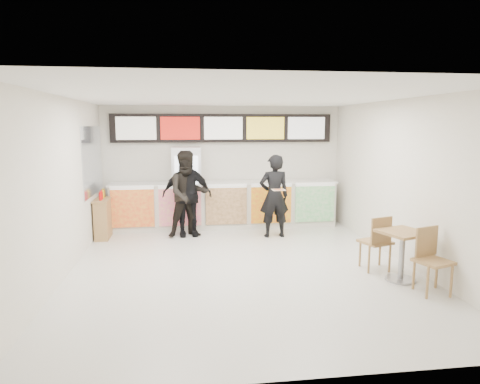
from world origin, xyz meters
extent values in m
plane|color=beige|center=(0.00, 0.00, 0.00)|extent=(7.00, 7.00, 0.00)
plane|color=white|center=(0.00, 0.00, 3.00)|extent=(7.00, 7.00, 0.00)
plane|color=silver|center=(0.00, 3.50, 1.50)|extent=(6.00, 0.00, 6.00)
plane|color=silver|center=(-3.00, 0.00, 1.50)|extent=(0.00, 7.00, 7.00)
plane|color=silver|center=(3.00, 0.00, 1.50)|extent=(0.00, 7.00, 7.00)
cube|color=silver|center=(0.00, 3.10, 0.55)|extent=(5.50, 0.70, 1.10)
cube|color=silver|center=(0.00, 3.10, 1.12)|extent=(5.56, 0.76, 0.04)
cube|color=red|center=(-2.20, 2.72, 0.61)|extent=(0.99, 0.02, 0.90)
cube|color=#DB3088|center=(-1.10, 2.72, 0.61)|extent=(0.99, 0.02, 0.90)
cube|color=brown|center=(0.00, 2.72, 0.61)|extent=(0.99, 0.02, 0.90)
cube|color=yellow|center=(1.10, 2.72, 0.61)|extent=(0.99, 0.02, 0.90)
cube|color=green|center=(2.20, 2.72, 0.61)|extent=(0.99, 0.02, 0.90)
cube|color=black|center=(0.00, 3.42, 2.45)|extent=(5.50, 0.12, 0.70)
cube|color=silver|center=(-2.12, 3.35, 2.45)|extent=(0.95, 0.02, 0.55)
cube|color=red|center=(-1.06, 3.35, 2.45)|extent=(0.95, 0.02, 0.55)
cube|color=white|center=(0.00, 3.35, 2.45)|extent=(0.95, 0.02, 0.55)
cube|color=yellow|center=(1.06, 3.35, 2.45)|extent=(0.95, 0.02, 0.55)
cube|color=white|center=(2.12, 3.35, 2.45)|extent=(0.95, 0.02, 0.55)
cube|color=white|center=(-0.93, 3.12, 1.00)|extent=(0.70, 0.65, 2.00)
cube|color=white|center=(-0.93, 2.78, 1.05)|extent=(0.54, 0.02, 1.50)
cylinder|color=#207F17|center=(-1.14, 2.82, 0.45)|extent=(0.07, 0.07, 0.22)
cylinder|color=orange|center=(-1.00, 2.82, 0.45)|extent=(0.07, 0.07, 0.22)
cylinder|color=red|center=(-0.86, 2.82, 0.45)|extent=(0.07, 0.07, 0.22)
cylinder|color=#182DBA|center=(-0.72, 2.82, 0.45)|extent=(0.07, 0.07, 0.22)
cylinder|color=orange|center=(-1.14, 2.82, 0.83)|extent=(0.07, 0.07, 0.22)
cylinder|color=red|center=(-1.00, 2.82, 0.83)|extent=(0.07, 0.07, 0.22)
cylinder|color=#182DBA|center=(-0.86, 2.82, 0.83)|extent=(0.07, 0.07, 0.22)
cylinder|color=#207F17|center=(-0.72, 2.82, 0.83)|extent=(0.07, 0.07, 0.22)
cylinder|color=red|center=(-1.14, 2.82, 1.21)|extent=(0.07, 0.07, 0.22)
cylinder|color=#182DBA|center=(-1.00, 2.82, 1.21)|extent=(0.07, 0.07, 0.22)
cylinder|color=#207F17|center=(-0.86, 2.82, 1.21)|extent=(0.07, 0.07, 0.22)
cylinder|color=orange|center=(-0.72, 2.82, 1.21)|extent=(0.07, 0.07, 0.22)
cylinder|color=#182DBA|center=(-1.14, 2.82, 1.59)|extent=(0.07, 0.07, 0.22)
cylinder|color=#207F17|center=(-1.00, 2.82, 1.59)|extent=(0.07, 0.07, 0.22)
cylinder|color=orange|center=(-0.86, 2.82, 1.59)|extent=(0.07, 0.07, 0.22)
cylinder|color=red|center=(-0.72, 2.82, 1.59)|extent=(0.07, 0.07, 0.22)
cube|color=#B2B7BF|center=(-2.99, 2.45, 1.75)|extent=(0.01, 2.00, 1.50)
imported|color=black|center=(1.02, 2.01, 0.94)|extent=(0.71, 0.49, 1.88)
imported|color=black|center=(-0.91, 2.28, 0.98)|extent=(1.08, 0.91, 1.96)
imported|color=black|center=(-0.93, 2.37, 0.95)|extent=(1.14, 0.53, 1.91)
cube|color=beige|center=(1.02, 1.56, 1.15)|extent=(0.28, 0.28, 0.01)
cone|color=#CC7233|center=(1.02, 1.56, 1.16)|extent=(0.36, 0.36, 0.02)
cube|color=#A07949|center=(2.50, -1.00, 0.81)|extent=(0.84, 0.84, 0.04)
cylinder|color=gray|center=(2.50, -1.00, 0.40)|extent=(0.09, 0.09, 0.80)
cylinder|color=gray|center=(2.50, -1.00, 0.02)|extent=(0.49, 0.49, 0.03)
cube|color=#A07949|center=(2.69, -1.58, 0.50)|extent=(0.59, 0.59, 0.04)
cube|color=#A07949|center=(2.69, -1.37, 0.75)|extent=(0.43, 0.17, 0.46)
cube|color=#A07949|center=(2.31, -0.43, 0.50)|extent=(0.59, 0.59, 0.04)
cube|color=#A07949|center=(2.31, -0.64, 0.75)|extent=(0.43, 0.17, 0.46)
cube|color=#A07949|center=(-2.82, 2.42, 0.43)|extent=(0.29, 0.76, 0.86)
cube|color=#A07949|center=(-2.82, 2.42, 0.87)|extent=(0.32, 0.80, 0.04)
cylinder|color=red|center=(-2.82, 2.22, 0.98)|extent=(0.06, 0.06, 0.17)
cylinder|color=red|center=(-2.82, 2.38, 0.98)|extent=(0.06, 0.06, 0.17)
cylinder|color=yellow|center=(-2.82, 2.54, 0.98)|extent=(0.06, 0.06, 0.17)
cylinder|color=brown|center=(-2.82, 2.69, 0.98)|extent=(0.06, 0.06, 0.17)
camera|label=1|loc=(-1.00, -7.32, 2.52)|focal=32.00mm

